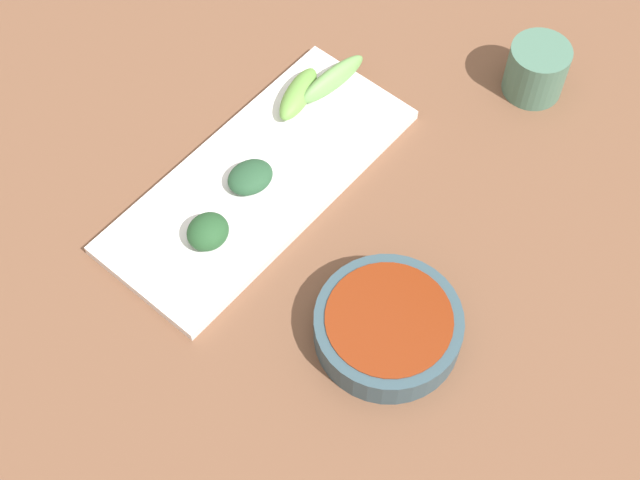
# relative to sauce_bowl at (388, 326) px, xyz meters

# --- Properties ---
(tabletop) EXTENTS (2.10, 2.10, 0.02)m
(tabletop) POSITION_rel_sauce_bowl_xyz_m (0.13, -0.03, -0.03)
(tabletop) COLOR brown
(tabletop) RESTS_ON ground
(sauce_bowl) EXTENTS (0.14, 0.14, 0.04)m
(sauce_bowl) POSITION_rel_sauce_bowl_xyz_m (0.00, 0.00, 0.00)
(sauce_bowl) COLOR #334C56
(sauce_bowl) RESTS_ON tabletop
(serving_plate) EXTENTS (0.15, 0.36, 0.01)m
(serving_plate) POSITION_rel_sauce_bowl_xyz_m (0.21, -0.05, -0.01)
(serving_plate) COLOR white
(serving_plate) RESTS_ON tabletop
(broccoli_leafy_0) EXTENTS (0.05, 0.06, 0.02)m
(broccoli_leafy_0) POSITION_rel_sauce_bowl_xyz_m (0.21, -0.04, 0.00)
(broccoli_leafy_0) COLOR #264F31
(broccoli_leafy_0) RESTS_ON serving_plate
(broccoli_stalk_1) EXTENTS (0.03, 0.09, 0.03)m
(broccoli_stalk_1) POSITION_rel_sauce_bowl_xyz_m (0.23, -0.20, 0.01)
(broccoli_stalk_1) COLOR #6BA154
(broccoli_stalk_1) RESTS_ON serving_plate
(broccoli_stalk_2) EXTENTS (0.05, 0.08, 0.02)m
(broccoli_stalk_2) POSITION_rel_sauce_bowl_xyz_m (0.25, -0.16, 0.00)
(broccoli_stalk_2) COLOR #67A043
(broccoli_stalk_2) RESTS_ON serving_plate
(broccoli_leafy_3) EXTENTS (0.04, 0.05, 0.03)m
(broccoli_leafy_3) POSITION_rel_sauce_bowl_xyz_m (0.20, 0.04, 0.01)
(broccoli_leafy_3) COLOR #244F29
(broccoli_leafy_3) RESTS_ON serving_plate
(tea_cup) EXTENTS (0.07, 0.07, 0.06)m
(tea_cup) POSITION_rel_sauce_bowl_xyz_m (0.07, -0.35, 0.01)
(tea_cup) COLOR #49735E
(tea_cup) RESTS_ON tabletop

